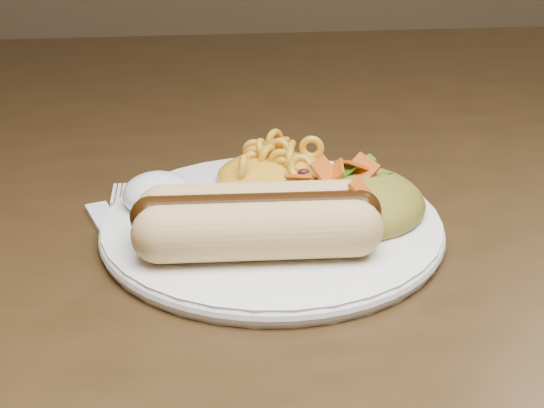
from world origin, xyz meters
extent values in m
cube|color=black|center=(0.00, 0.00, 0.73)|extent=(1.60, 0.90, 0.04)
cylinder|color=white|center=(-0.07, -0.15, 0.76)|extent=(0.28, 0.28, 0.01)
cylinder|color=#D7C070|center=(-0.08, -0.20, 0.78)|extent=(0.11, 0.04, 0.03)
cylinder|color=#D7C070|center=(-0.08, -0.17, 0.78)|extent=(0.11, 0.04, 0.03)
cylinder|color=#421E07|center=(-0.08, -0.19, 0.78)|extent=(0.13, 0.03, 0.03)
ellipsoid|color=yellow|center=(-0.06, -0.09, 0.78)|extent=(0.10, 0.09, 0.03)
ellipsoid|color=white|center=(-0.15, -0.12, 0.78)|extent=(0.06, 0.06, 0.03)
ellipsoid|color=#A85722|center=(-0.02, -0.15, 0.77)|extent=(0.10, 0.10, 0.04)
cube|color=silver|center=(-0.17, -0.15, 0.75)|extent=(0.06, 0.13, 0.00)
camera|label=1|loc=(-0.12, -0.59, 0.98)|focal=50.00mm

